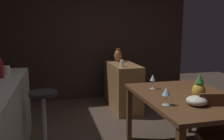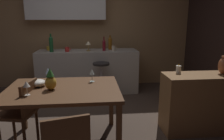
% 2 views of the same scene
% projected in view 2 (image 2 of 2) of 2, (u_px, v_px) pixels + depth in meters
% --- Properties ---
extents(ground_plane, '(9.00, 9.00, 0.00)m').
position_uv_depth(ground_plane, '(78.00, 125.00, 3.25)').
color(ground_plane, '#47382D').
extents(wall_kitchen_back, '(5.20, 0.33, 2.60)m').
position_uv_depth(wall_kitchen_back, '(78.00, 25.00, 4.92)').
color(wall_kitchen_back, '#9E7A51').
rests_on(wall_kitchen_back, ground_plane).
extents(dining_table, '(1.36, 0.99, 0.74)m').
position_uv_depth(dining_table, '(63.00, 94.00, 2.64)').
color(dining_table, '#56351E').
rests_on(dining_table, ground_plane).
extents(kitchen_counter, '(2.10, 0.60, 0.90)m').
position_uv_depth(kitchen_counter, '(88.00, 71.00, 4.67)').
color(kitchen_counter, '#B2ADA3').
rests_on(kitchen_counter, ground_plane).
extents(sideboard_cabinet, '(1.10, 0.44, 0.82)m').
position_uv_depth(sideboard_cabinet, '(202.00, 103.00, 3.04)').
color(sideboard_cabinet, olive).
rests_on(sideboard_cabinet, ground_plane).
extents(chair_near_window, '(0.48, 0.48, 0.86)m').
position_uv_depth(chair_near_window, '(21.00, 111.00, 2.57)').
color(chair_near_window, '#56351E').
rests_on(chair_near_window, ground_plane).
extents(bar_stool, '(0.34, 0.34, 0.74)m').
position_uv_depth(bar_stool, '(101.00, 80.00, 4.21)').
color(bar_stool, '#262323').
rests_on(bar_stool, ground_plane).
extents(wine_glass_left, '(0.08, 0.08, 0.16)m').
position_uv_depth(wine_glass_left, '(26.00, 85.00, 2.36)').
color(wine_glass_left, silver).
rests_on(wine_glass_left, dining_table).
extents(wine_glass_right, '(0.06, 0.06, 0.17)m').
position_uv_depth(wine_glass_right, '(92.00, 72.00, 2.87)').
color(wine_glass_right, silver).
rests_on(wine_glass_right, dining_table).
extents(wine_glass_center, '(0.08, 0.08, 0.17)m').
position_uv_depth(wine_glass_center, '(48.00, 71.00, 2.94)').
color(wine_glass_center, silver).
rests_on(wine_glass_center, dining_table).
extents(pineapple_centerpiece, '(0.13, 0.13, 0.26)m').
position_uv_depth(pineapple_centerpiece, '(51.00, 81.00, 2.55)').
color(pineapple_centerpiece, gold).
rests_on(pineapple_centerpiece, dining_table).
extents(fruit_bowl, '(0.19, 0.19, 0.09)m').
position_uv_depth(fruit_bowl, '(38.00, 83.00, 2.69)').
color(fruit_bowl, beige).
rests_on(fruit_bowl, dining_table).
extents(wine_bottle_green, '(0.08, 0.08, 0.37)m').
position_uv_depth(wine_bottle_green, '(51.00, 43.00, 4.35)').
color(wine_bottle_green, '#1E592D').
rests_on(wine_bottle_green, kitchen_counter).
extents(wine_bottle_amber, '(0.08, 0.08, 0.31)m').
position_uv_depth(wine_bottle_amber, '(110.00, 43.00, 4.69)').
color(wine_bottle_amber, '#8C5114').
rests_on(wine_bottle_amber, kitchen_counter).
extents(wine_bottle_ruby, '(0.07, 0.07, 0.30)m').
position_uv_depth(wine_bottle_ruby, '(104.00, 45.00, 4.50)').
color(wine_bottle_ruby, maroon).
rests_on(wine_bottle_ruby, kitchen_counter).
extents(cup_cream, '(0.11, 0.08, 0.11)m').
position_uv_depth(cup_cream, '(114.00, 48.00, 4.50)').
color(cup_cream, beige).
rests_on(cup_cream, kitchen_counter).
extents(cup_mustard, '(0.12, 0.09, 0.08)m').
position_uv_depth(cup_mustard, '(49.00, 48.00, 4.59)').
color(cup_mustard, gold).
rests_on(cup_mustard, kitchen_counter).
extents(cup_red, '(0.12, 0.08, 0.09)m').
position_uv_depth(cup_red, '(67.00, 49.00, 4.41)').
color(cup_red, red).
rests_on(cup_red, kitchen_counter).
extents(counter_lamp, '(0.12, 0.12, 0.21)m').
position_uv_depth(counter_lamp, '(88.00, 44.00, 4.46)').
color(counter_lamp, '#A58447').
rests_on(counter_lamp, kitchen_counter).
extents(pillar_candle_tall, '(0.07, 0.07, 0.13)m').
position_uv_depth(pillar_candle_tall, '(178.00, 69.00, 3.00)').
color(pillar_candle_tall, white).
rests_on(pillar_candle_tall, sideboard_cabinet).
extents(vase_copper, '(0.15, 0.15, 0.25)m').
position_uv_depth(vase_copper, '(224.00, 66.00, 2.95)').
color(vase_copper, '#B26038').
rests_on(vase_copper, sideboard_cabinet).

